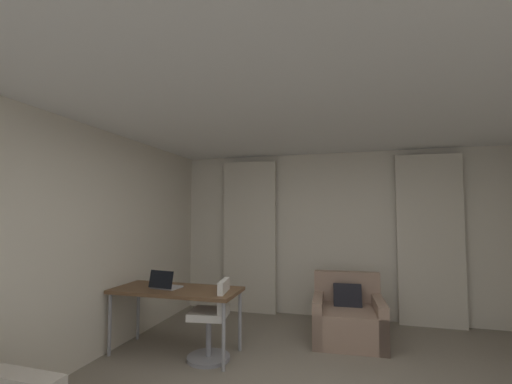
# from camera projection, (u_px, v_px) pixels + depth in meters

# --- Properties ---
(wall_window) EXTENTS (5.12, 0.06, 2.60)m
(wall_window) POSITION_uv_depth(u_px,v_px,m) (334.00, 234.00, 5.44)
(wall_window) COLOR beige
(wall_window) RESTS_ON ground
(wall_left) EXTENTS (0.06, 6.12, 2.60)m
(wall_left) POSITION_uv_depth(u_px,v_px,m) (44.00, 248.00, 3.21)
(wall_left) COLOR beige
(wall_left) RESTS_ON ground
(ceiling) EXTENTS (5.12, 6.12, 0.06)m
(ceiling) POSITION_uv_depth(u_px,v_px,m) (312.00, 83.00, 2.62)
(ceiling) COLOR white
(ceiling) RESTS_ON wall_left
(curtain_left_panel) EXTENTS (0.90, 0.06, 2.50)m
(curtain_left_panel) POSITION_uv_depth(u_px,v_px,m) (249.00, 236.00, 5.68)
(curtain_left_panel) COLOR beige
(curtain_left_panel) RESTS_ON ground
(curtain_right_panel) EXTENTS (0.90, 0.06, 2.50)m
(curtain_right_panel) POSITION_uv_depth(u_px,v_px,m) (430.00, 239.00, 4.95)
(curtain_right_panel) COLOR beige
(curtain_right_panel) RESTS_ON ground
(armchair) EXTENTS (0.92, 0.89, 0.82)m
(armchair) POSITION_uv_depth(u_px,v_px,m) (348.00, 319.00, 4.37)
(armchair) COLOR #997A66
(armchair) RESTS_ON ground
(desk) EXTENTS (1.50, 0.64, 0.74)m
(desk) POSITION_uv_depth(u_px,v_px,m) (176.00, 294.00, 4.00)
(desk) COLOR brown
(desk) RESTS_ON ground
(desk_chair) EXTENTS (0.48, 0.48, 0.88)m
(desk_chair) POSITION_uv_depth(u_px,v_px,m) (212.00, 324.00, 3.80)
(desk_chair) COLOR gray
(desk_chair) RESTS_ON ground
(laptop) EXTENTS (0.35, 0.28, 0.22)m
(laptop) POSITION_uv_depth(u_px,v_px,m) (165.00, 284.00, 4.01)
(laptop) COLOR #ADADB2
(laptop) RESTS_ON desk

